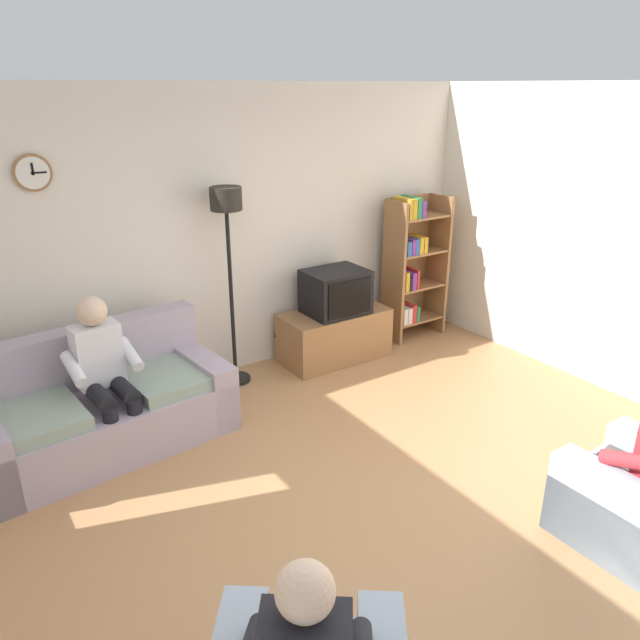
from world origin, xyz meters
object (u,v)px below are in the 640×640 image
at_px(couch, 103,410).
at_px(bookshelf, 411,265).
at_px(floor_lamp, 228,233).
at_px(tv, 336,292).
at_px(person_on_couch, 104,369).
at_px(tv_stand, 334,335).

height_order(couch, bookshelf, bookshelf).
xyz_separation_m(bookshelf, floor_lamp, (-2.15, 0.03, 0.63)).
relative_size(couch, bookshelf, 1.25).
xyz_separation_m(tv, person_on_couch, (-2.40, -0.44, -0.04)).
xyz_separation_m(tv, bookshelf, (1.07, 0.09, 0.08)).
distance_m(tv, floor_lamp, 1.30).
bearing_deg(couch, tv_stand, 8.35).
bearing_deg(tv, bookshelf, 5.01).
xyz_separation_m(couch, person_on_couch, (0.03, -0.11, 0.39)).
bearing_deg(person_on_couch, bookshelf, 8.77).
relative_size(tv, bookshelf, 0.38).
bearing_deg(couch, floor_lamp, 18.69).
distance_m(tv_stand, person_on_couch, 2.48).
distance_m(couch, floor_lamp, 1.82).
bearing_deg(bookshelf, tv_stand, -176.29).
relative_size(bookshelf, floor_lamp, 0.86).
distance_m(tv, person_on_couch, 2.44).
bearing_deg(bookshelf, tv, -174.99).
bearing_deg(tv_stand, floor_lamp, 174.77).
xyz_separation_m(couch, bookshelf, (3.50, 0.43, 0.51)).
bearing_deg(couch, bookshelf, 6.94).
height_order(couch, tv, tv).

